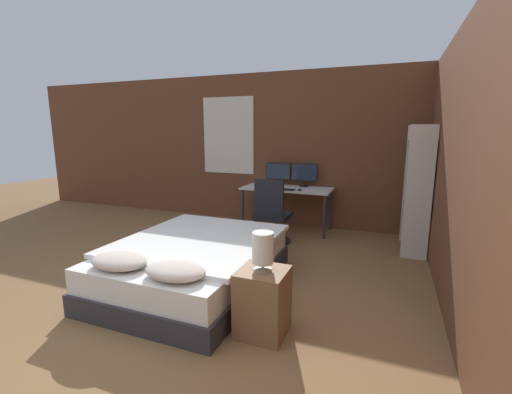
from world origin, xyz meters
TOP-DOWN VIEW (x-y plane):
  - ground_plane at (0.00, 0.00)m, footprint 20.00×20.00m
  - wall_back at (-0.02, 4.24)m, footprint 12.00×0.08m
  - wall_side_right at (2.13, 1.50)m, footprint 0.06×12.00m
  - bed at (-0.37, 1.35)m, footprint 1.57×2.07m
  - nightstand at (0.65, 0.78)m, footprint 0.40×0.39m
  - bedside_lamp at (0.65, 0.78)m, footprint 0.18×0.18m
  - desk at (-0.06, 3.83)m, footprint 1.51×0.67m
  - monitor_left at (-0.29, 4.07)m, footprint 0.45×0.16m
  - monitor_right at (0.18, 4.07)m, footprint 0.45×0.16m
  - keyboard at (-0.06, 3.60)m, footprint 0.38×0.13m
  - computer_mouse at (0.22, 3.60)m, footprint 0.07×0.05m
  - office_chair at (-0.05, 3.04)m, footprint 0.52×0.52m
  - bookshelf at (1.92, 3.42)m, footprint 0.32×0.80m

SIDE VIEW (x-z plane):
  - ground_plane at x=0.00m, z-range 0.00..0.00m
  - bed at x=-0.37m, z-range -0.04..0.56m
  - nightstand at x=0.65m, z-range 0.00..0.57m
  - office_chair at x=-0.05m, z-range -0.10..0.90m
  - desk at x=-0.06m, z-range 0.28..1.02m
  - keyboard at x=-0.06m, z-range 0.74..0.75m
  - bedside_lamp at x=0.65m, z-range 0.59..0.91m
  - computer_mouse at x=0.22m, z-range 0.74..0.77m
  - bookshelf at x=1.92m, z-range 0.07..1.84m
  - monitor_left at x=-0.29m, z-range 0.76..1.16m
  - monitor_right at x=0.18m, z-range 0.76..1.16m
  - wall_side_right at x=2.13m, z-range 0.00..2.70m
  - wall_back at x=-0.02m, z-range 0.00..2.70m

